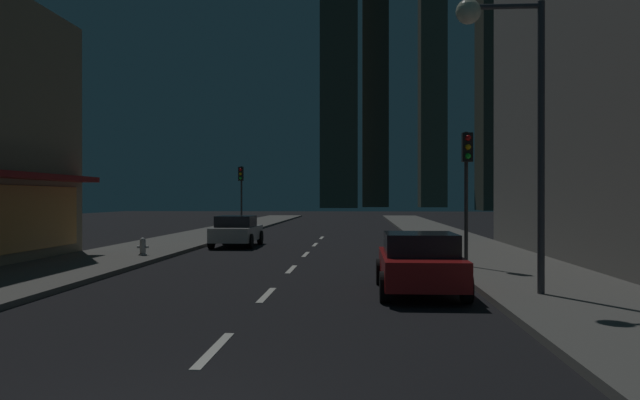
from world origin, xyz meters
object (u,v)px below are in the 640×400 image
at_px(fire_hydrant_far_left, 143,247).
at_px(street_lamp_right, 504,73).
at_px(car_parked_near, 419,262).
at_px(car_parked_far, 237,231).
at_px(traffic_light_far_left, 241,184).
at_px(traffic_light_near_right, 467,169).

relative_size(fire_hydrant_far_left, street_lamp_right, 0.10).
relative_size(car_parked_near, car_parked_far, 1.00).
distance_m(car_parked_far, traffic_light_far_left, 11.26).
bearing_deg(traffic_light_far_left, car_parked_near, -69.69).
height_order(car_parked_near, traffic_light_near_right, traffic_light_near_right).
distance_m(car_parked_far, traffic_light_near_right, 13.19).
xyz_separation_m(car_parked_near, fire_hydrant_far_left, (-9.50, 7.62, -0.29)).
xyz_separation_m(traffic_light_near_right, traffic_light_far_left, (-11.00, 20.05, 0.00)).
bearing_deg(traffic_light_far_left, traffic_light_near_right, -61.25).
bearing_deg(car_parked_near, car_parked_far, 117.62).
bearing_deg(car_parked_near, traffic_light_far_left, 110.31).
bearing_deg(fire_hydrant_far_left, car_parked_near, -38.75).
height_order(traffic_light_far_left, street_lamp_right, street_lamp_right).
distance_m(car_parked_near, car_parked_far, 15.53).
xyz_separation_m(car_parked_near, traffic_light_near_right, (1.90, 4.54, 2.45)).
bearing_deg(car_parked_far, traffic_light_near_right, -45.39).
bearing_deg(street_lamp_right, fire_hydrant_far_left, 143.04).
bearing_deg(car_parked_far, street_lamp_right, -58.45).
xyz_separation_m(car_parked_far, street_lamp_right, (8.98, -14.63, 4.33)).
xyz_separation_m(traffic_light_far_left, street_lamp_right, (10.88, -25.45, 1.87)).
bearing_deg(traffic_light_near_right, fire_hydrant_far_left, 164.86).
relative_size(car_parked_near, street_lamp_right, 0.64).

